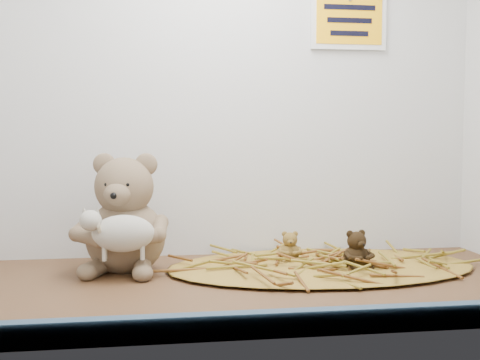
{
  "coord_description": "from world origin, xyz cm",
  "views": [
    {
      "loc": [
        -16.21,
        -109.57,
        28.21
      ],
      "look_at": [
        0.43,
        4.63,
        19.47
      ],
      "focal_mm": 45.0,
      "sensor_mm": 36.0,
      "label": 1
    }
  ],
  "objects": [
    {
      "name": "toy_lamb",
      "position": [
        -21.92,
        6.68,
        9.25
      ],
      "size": [
        15.53,
        9.48,
        10.04
      ],
      "primitive_type": null,
      "color": "beige",
      "rests_on": "main_teddy"
    },
    {
      "name": "wall_sign",
      "position": [
        30.0,
        29.4,
        55.0
      ],
      "size": [
        16.0,
        1.2,
        11.0
      ],
      "primitive_type": "cube",
      "color": "#FCAA0C",
      "rests_on": "back_wall"
    },
    {
      "name": "mini_teddy_tan",
      "position": [
        12.95,
        15.76,
        4.49
      ],
      "size": [
        5.89,
        6.14,
        6.46
      ],
      "primitive_type": null,
      "rotation": [
        0.0,
        0.0,
        -0.13
      ],
      "color": "brown",
      "rests_on": "straw_bed"
    },
    {
      "name": "straw_bed",
      "position": [
        18.79,
        11.19,
        0.63
      ],
      "size": [
        65.36,
        37.95,
        1.27
      ],
      "primitive_type": "ellipsoid",
      "color": "olive",
      "rests_on": "shelf_floor"
    },
    {
      "name": "mini_teddy_brown",
      "position": [
        24.63,
        6.62,
        5.22
      ],
      "size": [
        7.83,
        8.08,
        7.9
      ],
      "primitive_type": null,
      "rotation": [
        0.0,
        0.0,
        0.25
      ],
      "color": "black",
      "rests_on": "straw_bed"
    },
    {
      "name": "main_teddy",
      "position": [
        -21.92,
        15.42,
        12.2
      ],
      "size": [
        23.72,
        24.55,
        24.41
      ],
      "primitive_type": null,
      "rotation": [
        0.0,
        0.0,
        -0.22
      ],
      "color": "#896D54",
      "rests_on": "shelf_floor"
    },
    {
      "name": "alcove_shell",
      "position": [
        0.0,
        9.0,
        45.0
      ],
      "size": [
        120.4,
        60.2,
        90.4
      ],
      "color": "#3E2815",
      "rests_on": "ground"
    },
    {
      "name": "front_rail",
      "position": [
        0.0,
        -28.8,
        1.8
      ],
      "size": [
        119.28,
        2.2,
        3.6
      ],
      "primitive_type": "cube",
      "color": "#344F64",
      "rests_on": "shelf_floor"
    }
  ]
}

